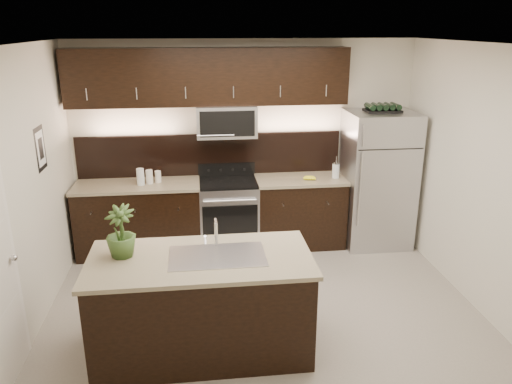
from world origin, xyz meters
TOP-DOWN VIEW (x-y plane):
  - ground at (0.00, 0.00)m, footprint 4.50×4.50m
  - room_walls at (-0.11, -0.04)m, footprint 4.52×4.02m
  - counter_run at (-0.46, 1.69)m, footprint 3.51×0.65m
  - upper_fixtures at (-0.43, 1.84)m, footprint 3.49×0.40m
  - island at (-0.64, -0.53)m, footprint 1.96×0.96m
  - sink_faucet at (-0.49, -0.52)m, footprint 0.84×0.50m
  - refrigerator at (1.74, 1.63)m, footprint 0.87×0.79m
  - wine_rack at (1.74, 1.63)m, footprint 0.45×0.28m
  - plant at (-1.31, -0.42)m, footprint 0.33×0.33m
  - canisters at (-1.28, 1.67)m, footprint 0.30×0.17m
  - french_press at (1.17, 1.64)m, footprint 0.10×0.10m
  - bananas at (0.77, 1.61)m, footprint 0.19×0.16m

SIDE VIEW (x-z plane):
  - ground at x=0.00m, z-range 0.00..0.00m
  - counter_run at x=-0.46m, z-range 0.00..0.94m
  - island at x=-0.64m, z-range 0.00..0.94m
  - refrigerator at x=1.74m, z-range 0.00..1.80m
  - sink_faucet at x=-0.49m, z-range 0.81..1.10m
  - bananas at x=0.77m, z-range 0.94..0.99m
  - canisters at x=-1.28m, z-range 0.93..1.14m
  - french_press at x=1.17m, z-range 0.90..1.19m
  - plant at x=-1.31m, z-range 0.94..1.40m
  - room_walls at x=-0.11m, z-range 0.34..3.05m
  - wine_rack at x=1.74m, z-range 1.80..1.91m
  - upper_fixtures at x=-0.43m, z-range 1.31..2.97m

